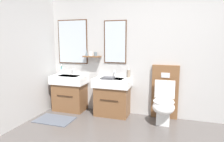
{
  "coord_description": "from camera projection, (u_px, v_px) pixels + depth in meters",
  "views": [
    {
      "loc": [
        0.16,
        -1.8,
        1.44
      ],
      "look_at": [
        -0.9,
        1.47,
        0.9
      ],
      "focal_mm": 31.25,
      "sensor_mm": 36.0,
      "label": 1
    }
  ],
  "objects": [
    {
      "name": "tap_on_left_sink",
      "position": [
        73.0,
        71.0,
        4.13
      ],
      "size": [
        0.03,
        0.13,
        0.11
      ],
      "color": "silver",
      "rests_on": "vanity_sink_left"
    },
    {
      "name": "wall_back",
      "position": [
        165.0,
        47.0,
        3.57
      ],
      "size": [
        4.87,
        0.27,
        2.65
      ],
      "color": "#B7B5B2",
      "rests_on": "ground"
    },
    {
      "name": "vanity_sink_right",
      "position": [
        112.0,
        96.0,
        3.77
      ],
      "size": [
        0.7,
        0.45,
        0.73
      ],
      "color": "brown",
      "rests_on": "ground"
    },
    {
      "name": "tap_on_right_sink",
      "position": [
        115.0,
        73.0,
        3.85
      ],
      "size": [
        0.03,
        0.13,
        0.11
      ],
      "color": "silver",
      "rests_on": "vanity_sink_right"
    },
    {
      "name": "toothbrush_cup",
      "position": [
        62.0,
        71.0,
        4.2
      ],
      "size": [
        0.07,
        0.07,
        0.21
      ],
      "color": "silver",
      "rests_on": "vanity_sink_left"
    },
    {
      "name": "bath_mat",
      "position": [
        55.0,
        120.0,
        3.57
      ],
      "size": [
        0.68,
        0.44,
        0.01
      ],
      "primitive_type": "cube",
      "color": "#474C56",
      "rests_on": "ground"
    },
    {
      "name": "soap_dispenser",
      "position": [
        129.0,
        73.0,
        3.76
      ],
      "size": [
        0.06,
        0.06,
        0.18
      ],
      "color": "gray",
      "rests_on": "vanity_sink_right"
    },
    {
      "name": "folded_hand_towel",
      "position": [
        108.0,
        78.0,
        3.6
      ],
      "size": [
        0.22,
        0.16,
        0.04
      ],
      "primitive_type": "cube",
      "color": "#47474C",
      "rests_on": "vanity_sink_right"
    },
    {
      "name": "vanity_sink_left",
      "position": [
        70.0,
        92.0,
        4.05
      ],
      "size": [
        0.7,
        0.45,
        0.73
      ],
      "color": "brown",
      "rests_on": "ground"
    },
    {
      "name": "toilet",
      "position": [
        164.0,
        101.0,
        3.46
      ],
      "size": [
        0.48,
        0.63,
        1.0
      ],
      "color": "brown",
      "rests_on": "ground"
    }
  ]
}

